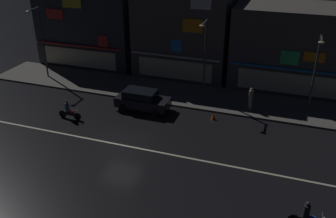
{
  "coord_description": "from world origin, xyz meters",
  "views": [
    {
      "loc": [
        10.32,
        -19.4,
        13.51
      ],
      "look_at": [
        2.03,
        4.21,
        1.08
      ],
      "focal_mm": 39.96,
      "sensor_mm": 36.0,
      "label": 1
    }
  ],
  "objects_px": {
    "streetlamp_mid": "(204,53)",
    "traffic_cone": "(213,116)",
    "streetlamp_west": "(41,37)",
    "streetlamp_east": "(316,68)",
    "motorcycle_lead": "(69,111)",
    "parked_car_near_kerb": "(142,100)",
    "motorcycle_following": "(308,217)",
    "pedestrian_on_sidewalk": "(251,99)"
  },
  "relations": [
    {
      "from": "pedestrian_on_sidewalk",
      "to": "traffic_cone",
      "type": "bearing_deg",
      "value": -21.09
    },
    {
      "from": "streetlamp_west",
      "to": "traffic_cone",
      "type": "bearing_deg",
      "value": -9.85
    },
    {
      "from": "streetlamp_west",
      "to": "traffic_cone",
      "type": "height_order",
      "value": "streetlamp_west"
    },
    {
      "from": "parked_car_near_kerb",
      "to": "motorcycle_following",
      "type": "xyz_separation_m",
      "value": [
        12.76,
        -9.38,
        -0.24
      ]
    },
    {
      "from": "streetlamp_mid",
      "to": "parked_car_near_kerb",
      "type": "height_order",
      "value": "streetlamp_mid"
    },
    {
      "from": "streetlamp_mid",
      "to": "pedestrian_on_sidewalk",
      "type": "distance_m",
      "value": 5.33
    },
    {
      "from": "streetlamp_mid",
      "to": "parked_car_near_kerb",
      "type": "distance_m",
      "value": 6.4
    },
    {
      "from": "parked_car_near_kerb",
      "to": "traffic_cone",
      "type": "bearing_deg",
      "value": 2.57
    },
    {
      "from": "streetlamp_mid",
      "to": "motorcycle_lead",
      "type": "distance_m",
      "value": 11.78
    },
    {
      "from": "streetlamp_east",
      "to": "pedestrian_on_sidewalk",
      "type": "relative_size",
      "value": 3.35
    },
    {
      "from": "streetlamp_west",
      "to": "streetlamp_mid",
      "type": "height_order",
      "value": "streetlamp_west"
    },
    {
      "from": "motorcycle_following",
      "to": "traffic_cone",
      "type": "relative_size",
      "value": 3.45
    },
    {
      "from": "streetlamp_west",
      "to": "streetlamp_east",
      "type": "bearing_deg",
      "value": 0.97
    },
    {
      "from": "motorcycle_lead",
      "to": "motorcycle_following",
      "type": "height_order",
      "value": "same"
    },
    {
      "from": "streetlamp_east",
      "to": "motorcycle_lead",
      "type": "bearing_deg",
      "value": -158.11
    },
    {
      "from": "streetlamp_west",
      "to": "parked_car_near_kerb",
      "type": "bearing_deg",
      "value": -15.86
    },
    {
      "from": "streetlamp_mid",
      "to": "traffic_cone",
      "type": "relative_size",
      "value": 11.94
    },
    {
      "from": "motorcycle_lead",
      "to": "streetlamp_mid",
      "type": "bearing_deg",
      "value": 31.55
    },
    {
      "from": "streetlamp_east",
      "to": "pedestrian_on_sidewalk",
      "type": "bearing_deg",
      "value": -167.28
    },
    {
      "from": "pedestrian_on_sidewalk",
      "to": "motorcycle_lead",
      "type": "relative_size",
      "value": 0.96
    },
    {
      "from": "parked_car_near_kerb",
      "to": "motorcycle_lead",
      "type": "bearing_deg",
      "value": -144.96
    },
    {
      "from": "motorcycle_lead",
      "to": "traffic_cone",
      "type": "bearing_deg",
      "value": 10.95
    },
    {
      "from": "streetlamp_east",
      "to": "traffic_cone",
      "type": "distance_m",
      "value": 8.42
    },
    {
      "from": "streetlamp_mid",
      "to": "motorcycle_following",
      "type": "bearing_deg",
      "value": -56.53
    },
    {
      "from": "streetlamp_west",
      "to": "motorcycle_following",
      "type": "xyz_separation_m",
      "value": [
        24.25,
        -12.65,
        -3.48
      ]
    },
    {
      "from": "streetlamp_east",
      "to": "motorcycle_lead",
      "type": "xyz_separation_m",
      "value": [
        -17.35,
        -6.97,
        -3.2
      ]
    },
    {
      "from": "streetlamp_west",
      "to": "motorcycle_following",
      "type": "bearing_deg",
      "value": -27.54
    },
    {
      "from": "pedestrian_on_sidewalk",
      "to": "traffic_cone",
      "type": "xyz_separation_m",
      "value": [
        -2.41,
        -2.41,
        -0.72
      ]
    },
    {
      "from": "streetlamp_west",
      "to": "motorcycle_lead",
      "type": "distance_m",
      "value": 10.06
    },
    {
      "from": "pedestrian_on_sidewalk",
      "to": "streetlamp_east",
      "type": "bearing_deg",
      "value": 126.6
    },
    {
      "from": "motorcycle_following",
      "to": "streetlamp_mid",
      "type": "bearing_deg",
      "value": -58.63
    },
    {
      "from": "parked_car_near_kerb",
      "to": "traffic_cone",
      "type": "relative_size",
      "value": 7.82
    },
    {
      "from": "pedestrian_on_sidewalk",
      "to": "parked_car_near_kerb",
      "type": "distance_m",
      "value": 8.65
    },
    {
      "from": "streetlamp_west",
      "to": "traffic_cone",
      "type": "xyz_separation_m",
      "value": [
        17.3,
        -3.0,
        -3.84
      ]
    },
    {
      "from": "streetlamp_mid",
      "to": "streetlamp_west",
      "type": "bearing_deg",
      "value": -177.88
    },
    {
      "from": "streetlamp_west",
      "to": "motorcycle_following",
      "type": "distance_m",
      "value": 27.57
    },
    {
      "from": "parked_car_near_kerb",
      "to": "traffic_cone",
      "type": "xyz_separation_m",
      "value": [
        5.81,
        0.26,
        -0.59
      ]
    },
    {
      "from": "parked_car_near_kerb",
      "to": "motorcycle_lead",
      "type": "xyz_separation_m",
      "value": [
        -4.71,
        -3.3,
        -0.24
      ]
    },
    {
      "from": "streetlamp_west",
      "to": "pedestrian_on_sidewalk",
      "type": "distance_m",
      "value": 19.97
    },
    {
      "from": "motorcycle_lead",
      "to": "streetlamp_west",
      "type": "bearing_deg",
      "value": 128.21
    },
    {
      "from": "streetlamp_mid",
      "to": "traffic_cone",
      "type": "height_order",
      "value": "streetlamp_mid"
    },
    {
      "from": "streetlamp_west",
      "to": "parked_car_near_kerb",
      "type": "relative_size",
      "value": 1.55
    }
  ]
}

